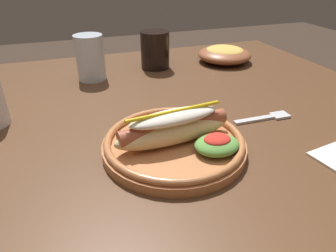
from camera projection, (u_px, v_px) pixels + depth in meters
name	position (u px, v px, depth m)	size (l,w,h in m)	color
dining_table	(147.00, 160.00, 0.65)	(1.17, 0.97, 0.74)	#51331E
hot_dog_plate	(176.00, 139.00, 0.50)	(0.24, 0.24, 0.08)	#B77042
fork	(266.00, 118.00, 0.61)	(0.12, 0.03, 0.00)	silver
soda_cup	(155.00, 50.00, 0.86)	(0.08, 0.08, 0.10)	black
water_cup	(90.00, 58.00, 0.78)	(0.07, 0.07, 0.11)	silver
side_bowl	(224.00, 54.00, 0.92)	(0.16, 0.16, 0.05)	brown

